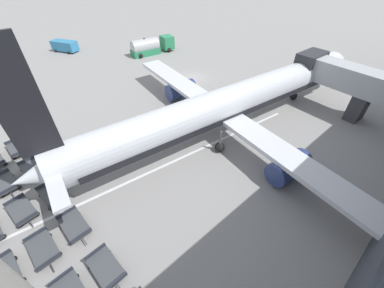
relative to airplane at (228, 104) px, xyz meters
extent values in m
plane|color=gray|center=(-13.28, 6.60, -3.30)|extent=(500.00, 500.00, 0.00)
cube|color=#B2B5BA|center=(9.23, 13.68, 1.37)|extent=(15.08, 3.40, 2.73)
cube|color=#2D2D33|center=(1.75, 13.99, 1.37)|extent=(2.57, 4.27, 3.28)
cube|color=#38383D|center=(9.23, 13.68, -1.65)|extent=(1.70, 2.57, 3.30)
cylinder|color=silver|center=(0.08, 0.60, 0.19)|extent=(8.44, 38.71, 3.68)
sphere|color=silver|center=(2.47, 19.73, 0.19)|extent=(3.50, 3.50, 3.50)
cone|color=silver|center=(-2.32, -18.52, 0.19)|extent=(4.02, 4.82, 3.50)
cube|color=black|center=(-2.24, -17.84, 6.07)|extent=(0.62, 2.77, 8.08)
cube|color=silver|center=(-2.25, -17.98, 0.74)|extent=(9.86, 2.31, 0.24)
cube|color=silver|center=(-0.12, -0.93, -0.64)|extent=(35.06, 7.08, 0.44)
cylinder|color=navy|center=(9.05, -1.67, -1.94)|extent=(2.71, 4.25, 2.23)
cylinder|color=navy|center=(-9.18, 0.61, -1.94)|extent=(2.71, 4.25, 2.23)
cube|color=black|center=(0.08, 0.60, -0.46)|extent=(8.04, 34.89, 0.66)
cylinder|color=#56565B|center=(1.56, 12.46, -1.76)|extent=(0.24, 0.24, 2.04)
sphere|color=black|center=(1.56, 12.46, -2.78)|extent=(1.05, 1.05, 1.05)
cylinder|color=#56565B|center=(2.32, -3.56, -1.76)|extent=(0.24, 0.24, 2.04)
sphere|color=black|center=(2.32, -3.56, -2.78)|extent=(1.05, 1.05, 1.05)
cylinder|color=#56565B|center=(-3.12, -2.88, -1.76)|extent=(0.24, 0.24, 2.04)
sphere|color=black|center=(-3.12, -2.88, -2.78)|extent=(1.05, 1.05, 1.05)
cube|color=#2D8C5B|center=(-27.09, 11.62, -1.68)|extent=(2.86, 2.54, 2.43)
cube|color=#2D8C5B|center=(-27.83, 6.72, -2.72)|extent=(3.36, 5.87, 1.17)
cylinder|color=#B7BABC|center=(-27.83, 6.72, -1.53)|extent=(3.29, 5.59, 2.53)
sphere|color=#333338|center=(-27.83, 6.72, -0.26)|extent=(0.44, 0.44, 0.44)
sphere|color=black|center=(-25.93, 11.14, -2.85)|extent=(0.90, 0.90, 0.90)
sphere|color=black|center=(-28.33, 11.51, -2.85)|extent=(0.90, 0.90, 0.90)
sphere|color=black|center=(-26.87, 4.92, -2.85)|extent=(0.90, 0.90, 0.90)
sphere|color=black|center=(-29.28, 5.28, -2.85)|extent=(0.90, 0.90, 0.90)
cube|color=teal|center=(-40.47, -4.70, -2.11)|extent=(5.60, 4.39, 1.84)
cube|color=#1E232D|center=(-38.23, -3.46, -1.79)|extent=(0.95, 1.63, 0.65)
sphere|color=black|center=(-38.49, -4.77, -3.00)|extent=(0.60, 0.60, 0.60)
sphere|color=black|center=(-39.47, -2.99, -3.00)|extent=(0.60, 0.60, 0.60)
sphere|color=black|center=(-41.46, -6.41, -3.00)|extent=(0.60, 0.60, 0.60)
sphere|color=black|center=(-42.44, -4.63, -3.00)|extent=(0.60, 0.60, 0.60)
sphere|color=black|center=(-1.56, -22.81, -3.12)|extent=(0.36, 0.36, 0.36)
cube|color=#424449|center=(1.82, -23.19, -2.75)|extent=(2.88, 1.72, 0.10)
sphere|color=black|center=(2.76, -22.47, -3.12)|extent=(0.36, 0.36, 0.36)
sphere|color=black|center=(0.81, -22.58, -3.12)|extent=(0.36, 0.36, 0.36)
sphere|color=black|center=(-10.36, -21.13, -3.12)|extent=(0.36, 0.36, 0.36)
cube|color=#424449|center=(-7.02, -21.59, -2.75)|extent=(2.94, 1.85, 0.10)
cube|color=#2D333D|center=(-5.67, -21.44, -2.54)|extent=(0.24, 1.56, 0.32)
cube|color=#333338|center=(-5.28, -21.40, -2.87)|extent=(0.70, 0.13, 0.06)
sphere|color=black|center=(-5.98, -22.14, -3.12)|extent=(0.36, 0.36, 0.36)
sphere|color=black|center=(-6.12, -20.82, -3.12)|extent=(0.36, 0.36, 0.36)
sphere|color=black|center=(-8.06, -21.03, -3.12)|extent=(0.36, 0.36, 0.36)
cube|color=#424449|center=(-2.85, -21.18, -2.75)|extent=(2.99, 1.94, 0.10)
cube|color=#2D333D|center=(-1.51, -20.99, -2.54)|extent=(0.30, 1.56, 0.32)
cube|color=#2D333D|center=(-4.19, -21.38, -2.54)|extent=(0.30, 1.56, 0.32)
cube|color=#333338|center=(-1.12, -20.94, -2.87)|extent=(0.70, 0.16, 0.06)
sphere|color=black|center=(-1.79, -21.70, -3.12)|extent=(0.36, 0.36, 0.36)
sphere|color=black|center=(-1.97, -20.39, -3.12)|extent=(0.36, 0.36, 0.36)
sphere|color=black|center=(-3.72, -21.98, -3.12)|extent=(0.36, 0.36, 0.36)
sphere|color=black|center=(-3.91, -20.67, -3.12)|extent=(0.36, 0.36, 0.36)
cube|color=#424449|center=(1.63, -20.85, -2.75)|extent=(2.87, 1.71, 0.10)
cube|color=#2D333D|center=(2.99, -20.78, -2.54)|extent=(0.16, 1.57, 0.32)
cube|color=#2D333D|center=(0.28, -20.92, -2.54)|extent=(0.16, 1.57, 0.32)
cube|color=#333338|center=(3.38, -20.76, -2.87)|extent=(0.70, 0.10, 0.06)
sphere|color=black|center=(2.64, -21.46, -3.12)|extent=(0.36, 0.36, 0.36)
sphere|color=black|center=(2.57, -20.14, -3.12)|extent=(0.36, 0.36, 0.36)
sphere|color=black|center=(0.69, -21.57, -3.12)|extent=(0.36, 0.36, 0.36)
sphere|color=black|center=(0.62, -20.24, -3.12)|extent=(0.36, 0.36, 0.36)
cube|color=#2D333D|center=(4.48, -20.49, -2.54)|extent=(0.17, 1.57, 0.32)
sphere|color=black|center=(4.82, -19.81, -3.12)|extent=(0.36, 0.36, 0.36)
cube|color=#424449|center=(-11.68, -19.66, -2.75)|extent=(2.89, 1.74, 0.10)
cube|color=#2D333D|center=(-10.32, -19.57, -2.54)|extent=(0.18, 1.57, 0.32)
cube|color=#2D333D|center=(-13.03, -19.75, -2.54)|extent=(0.18, 1.57, 0.32)
cube|color=#333338|center=(-9.93, -19.55, -2.87)|extent=(0.70, 0.10, 0.06)
sphere|color=black|center=(-10.66, -20.26, -3.12)|extent=(0.36, 0.36, 0.36)
sphere|color=black|center=(-10.74, -18.93, -3.12)|extent=(0.36, 0.36, 0.36)
sphere|color=black|center=(-12.61, -20.38, -3.12)|extent=(0.36, 0.36, 0.36)
sphere|color=black|center=(-12.70, -19.06, -3.12)|extent=(0.36, 0.36, 0.36)
cube|color=#424449|center=(-7.37, -19.30, -2.75)|extent=(2.94, 1.85, 0.10)
cube|color=#2D333D|center=(-6.02, -19.15, -2.54)|extent=(0.24, 1.56, 0.32)
cube|color=#2D333D|center=(-8.72, -19.44, -2.54)|extent=(0.24, 1.56, 0.32)
cube|color=#333338|center=(-5.63, -19.11, -2.87)|extent=(0.70, 0.13, 0.06)
sphere|color=black|center=(-6.33, -19.85, -3.12)|extent=(0.36, 0.36, 0.36)
sphere|color=black|center=(-6.47, -18.53, -3.12)|extent=(0.36, 0.36, 0.36)
sphere|color=black|center=(-8.27, -20.06, -3.12)|extent=(0.36, 0.36, 0.36)
sphere|color=black|center=(-8.41, -18.74, -3.12)|extent=(0.36, 0.36, 0.36)
cube|color=#424449|center=(-2.91, -18.84, -2.75)|extent=(2.94, 1.84, 0.10)
cube|color=#2D333D|center=(-1.56, -18.70, -2.54)|extent=(0.24, 1.56, 0.32)
cube|color=#2D333D|center=(-4.26, -18.98, -2.54)|extent=(0.24, 1.56, 0.32)
cube|color=#333338|center=(-1.17, -18.66, -2.87)|extent=(0.70, 0.13, 0.06)
sphere|color=black|center=(-1.87, -19.40, -3.12)|extent=(0.36, 0.36, 0.36)
sphere|color=black|center=(-2.01, -18.08, -3.12)|extent=(0.36, 0.36, 0.36)
sphere|color=black|center=(-3.82, -19.61, -3.12)|extent=(0.36, 0.36, 0.36)
sphere|color=black|center=(-3.95, -18.28, -3.12)|extent=(0.36, 0.36, 0.36)
cube|color=#424449|center=(1.25, -18.51, -2.75)|extent=(2.87, 1.70, 0.10)
cube|color=#2D333D|center=(2.61, -18.45, -2.54)|extent=(0.16, 1.57, 0.32)
cube|color=#2D333D|center=(-0.11, -18.58, -2.54)|extent=(0.16, 1.57, 0.32)
cube|color=#333338|center=(3.00, -18.43, -2.87)|extent=(0.70, 0.09, 0.06)
sphere|color=black|center=(2.26, -19.13, -3.12)|extent=(0.36, 0.36, 0.36)
sphere|color=black|center=(2.19, -17.80, -3.12)|extent=(0.36, 0.36, 0.36)
sphere|color=black|center=(0.31, -19.22, -3.12)|extent=(0.36, 0.36, 0.36)
sphere|color=black|center=(0.24, -17.90, -3.12)|extent=(0.36, 0.36, 0.36)
cube|color=#424449|center=(5.75, -18.10, -2.75)|extent=(2.89, 1.74, 0.10)
cube|color=#2D333D|center=(7.10, -18.02, -2.54)|extent=(0.18, 1.57, 0.32)
cube|color=#2D333D|center=(4.39, -18.19, -2.54)|extent=(0.18, 1.57, 0.32)
sphere|color=black|center=(6.68, -17.38, -3.12)|extent=(0.36, 0.36, 0.36)
sphere|color=black|center=(4.81, -18.83, -3.12)|extent=(0.36, 0.36, 0.36)
sphere|color=black|center=(4.73, -17.50, -3.12)|extent=(0.36, 0.36, 0.36)
cube|color=white|center=(0.26, -9.03, -3.30)|extent=(4.47, 33.30, 0.01)
camera|label=1|loc=(14.49, -18.23, 13.43)|focal=22.00mm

